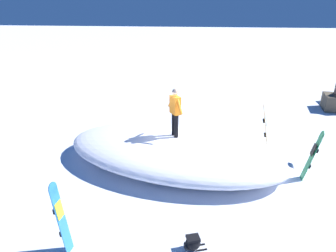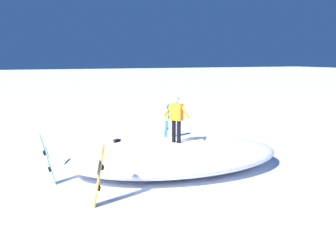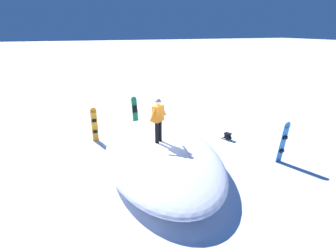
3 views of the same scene
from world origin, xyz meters
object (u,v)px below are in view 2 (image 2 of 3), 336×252
at_px(snowboarder_standing, 176,116).
at_px(snowboard_secondary_upright, 167,121).
at_px(snowboard_primary_upright, 47,158).
at_px(snowboard_tertiary_upright, 100,174).
at_px(backpack_near, 117,143).

bearing_deg(snowboarder_standing, snowboard_secondary_upright, -108.91).
relative_size(snowboarder_standing, snowboard_primary_upright, 0.99).
distance_m(snowboard_primary_upright, snowboard_secondary_upright, 7.16).
bearing_deg(snowboarder_standing, snowboard_tertiary_upright, 32.08).
bearing_deg(backpack_near, snowboard_secondary_upright, -166.80).
bearing_deg(snowboard_tertiary_upright, snowboarder_standing, -147.92).
height_order(snowboard_tertiary_upright, backpack_near, snowboard_tertiary_upright).
bearing_deg(snowboard_primary_upright, snowboard_secondary_upright, -143.94).
distance_m(snowboarder_standing, snowboard_primary_upright, 4.40).
xyz_separation_m(snowboarder_standing, backpack_near, (1.15, -3.81, -1.73)).
xyz_separation_m(snowboard_primary_upright, snowboard_secondary_upright, (-5.78, -4.21, 0.03)).
relative_size(snowboard_secondary_upright, backpack_near, 3.16).
xyz_separation_m(snowboarder_standing, snowboard_primary_upright, (4.26, -0.22, -1.06)).
distance_m(snowboard_primary_upright, backpack_near, 4.80).
xyz_separation_m(snowboarder_standing, snowboard_tertiary_upright, (3.09, 1.94, -1.03)).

